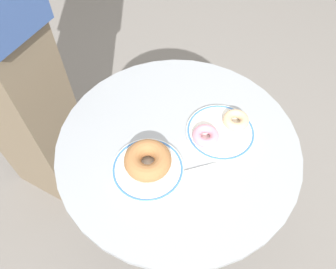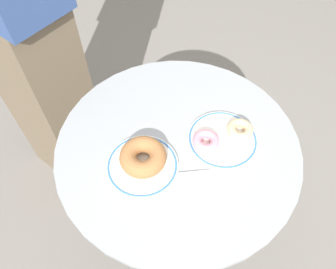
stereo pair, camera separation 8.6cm
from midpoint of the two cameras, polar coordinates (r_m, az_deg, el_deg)
ground_plane at (r=1.59m, az=2.63°, el=-17.47°), size 7.00×7.00×0.02m
cafe_table at (r=1.11m, az=3.64°, el=-9.33°), size 0.66×0.66×0.76m
plate_left at (r=0.84m, az=-1.57°, el=-5.66°), size 0.18×0.18×0.01m
plate_right at (r=0.90m, az=12.15°, el=-1.04°), size 0.19×0.19×0.01m
donut_cinnamon at (r=0.82m, az=-1.42°, el=-4.10°), size 0.15×0.15×0.04m
donut_glazed at (r=0.91m, az=15.07°, el=0.62°), size 0.09×0.09×0.02m
donut_pink_frosted at (r=0.87m, az=9.42°, el=-1.35°), size 0.08×0.08×0.02m
paper_napkin at (r=0.82m, az=7.67°, el=-9.94°), size 0.17×0.15×0.01m
person_figure at (r=1.18m, az=-23.49°, el=17.70°), size 0.38×0.46×1.76m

